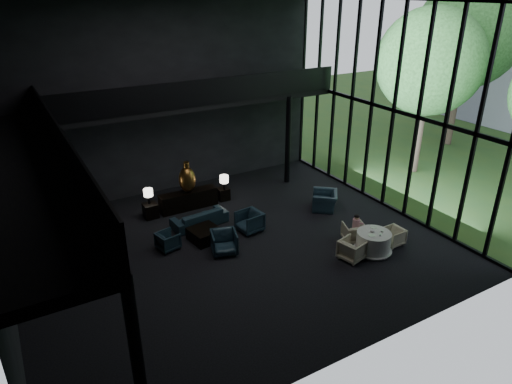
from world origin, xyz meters
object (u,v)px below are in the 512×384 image
console (188,200)px  table_lamp_left (148,193)px  side_table_left (151,211)px  dining_chair_north (354,232)px  coffee_table (205,234)px  dining_chair_west (352,249)px  bronze_urn (187,179)px  child (356,222)px  sofa (199,215)px  lounge_armchair_west (168,241)px  table_lamp_right (224,180)px  lounge_armchair_south (224,240)px  side_table_right (223,194)px  window_armchair (325,197)px  dining_table (373,243)px  lounge_armchair_east (250,219)px  dining_chair_east (393,237)px

console → table_lamp_left: (-1.60, 0.08, 0.64)m
side_table_left → dining_chair_north: (5.70, -5.40, 0.07)m
dining_chair_north → coffee_table: bearing=-10.1°
console → dining_chair_west: 7.08m
console → coffee_table: size_ratio=2.38×
bronze_urn → side_table_left: 1.89m
side_table_left → child: (5.80, -5.37, 0.44)m
child → console: bearing=-52.0°
dining_chair_west → sofa: bearing=22.2°
sofa → lounge_armchair_west: size_ratio=3.45×
table_lamp_left → child: size_ratio=1.07×
table_lamp_right → sofa: table_lamp_right is taller
sofa → lounge_armchair_south: lounge_armchair_south is taller
dining_chair_north → child: bearing=-141.7°
side_table_left → dining_chair_west: 7.94m
side_table_right → window_armchair: window_armchair is taller
side_table_right → child: bearing=-64.4°
dining_chair_north → dining_chair_west: size_ratio=0.92×
table_lamp_left → table_lamp_right: bearing=-3.1°
side_table_left → dining_chair_west: size_ratio=0.74×
bronze_urn → console: bearing=90.0°
side_table_right → table_lamp_right: table_lamp_right is taller
dining_table → lounge_armchair_south: bearing=150.5°
table_lamp_right → coffee_table: table_lamp_right is taller
lounge_armchair_east → coffee_table: lounge_armchair_east is taller
window_armchair → lounge_armchair_south: bearing=-40.6°
console → dining_table: 7.56m
lounge_armchair_west → child: size_ratio=1.13×
console → child: 6.83m
window_armchair → child: (-0.61, -2.56, 0.22)m
dining_chair_north → bronze_urn: bearing=-32.0°
bronze_urn → dining_chair_west: 7.12m
lounge_armchair_east → console: bearing=-164.0°
side_table_right → dining_chair_north: 6.01m
bronze_urn → side_table_left: bearing=179.5°
side_table_left → table_lamp_right: (3.20, -0.09, 0.68)m
bronze_urn → sofa: (-0.19, -1.54, -0.87)m
lounge_armchair_south → window_armchair: (5.06, 0.98, 0.02)m
window_armchair → dining_chair_north: 2.69m
table_lamp_left → window_armchair: bearing=-24.3°
child → dining_table: bearing=88.3°
side_table_right → console: bearing=-178.0°
coffee_table → dining_chair_east: dining_chair_east is taller
lounge_armchair_south → table_lamp_right: bearing=80.0°
lounge_armchair_south → dining_chair_west: 4.31m
side_table_right → dining_chair_west: 6.55m
side_table_left → table_lamp_left: (0.00, 0.08, 0.73)m
dining_chair_east → dining_table: bearing=-89.1°
sofa → dining_chair_east: (5.34, -4.72, -0.13)m
side_table_right → dining_table: size_ratio=0.40×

